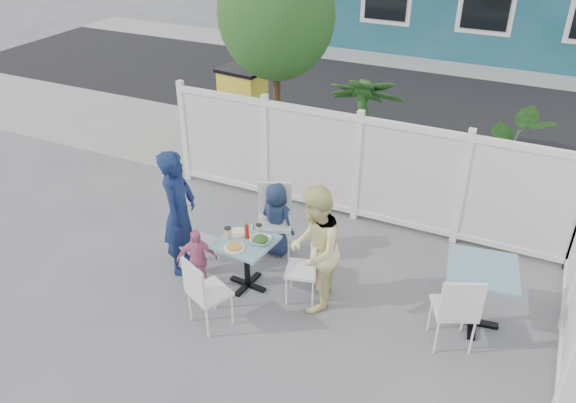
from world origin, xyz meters
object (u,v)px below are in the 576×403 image
at_px(woman, 314,250).
at_px(chair_back, 275,214).
at_px(chair_right, 308,265).
at_px(man, 179,212).
at_px(main_table, 246,251).
at_px(chair_near, 203,289).
at_px(chair_left, 193,236).
at_px(toddler, 197,259).
at_px(spare_table, 480,281).
at_px(boy, 276,219).
at_px(utility_cabinet, 243,109).

bearing_deg(woman, chair_back, -146.04).
bearing_deg(chair_right, man, 79.02).
xyz_separation_m(main_table, chair_near, (-0.08, -0.82, 0.00)).
height_order(chair_right, man, man).
height_order(chair_left, woman, woman).
relative_size(chair_left, toddler, 1.04).
bearing_deg(toddler, spare_table, -17.44).
distance_m(chair_near, woman, 1.30).
bearing_deg(boy, main_table, 103.00).
bearing_deg(woman, chair_left, -103.62).
height_order(utility_cabinet, spare_table, utility_cabinet).
xyz_separation_m(utility_cabinet, chair_left, (1.29, -3.64, -0.19)).
bearing_deg(spare_table, woman, -165.73).
height_order(chair_right, toddler, chair_right).
relative_size(chair_near, boy, 0.87).
relative_size(woman, toddler, 1.86).
bearing_deg(man, main_table, -104.58).
relative_size(chair_right, man, 0.51).
relative_size(spare_table, chair_left, 0.97).
distance_m(spare_table, boy, 2.64).
relative_size(chair_left, chair_near, 0.97).
distance_m(chair_right, woman, 0.30).
relative_size(main_table, chair_right, 0.82).
distance_m(boy, toddler, 1.21).
distance_m(main_table, chair_near, 0.83).
xyz_separation_m(man, boy, (0.92, 0.81, -0.31)).
bearing_deg(spare_table, chair_near, -154.11).
bearing_deg(woman, toddler, -91.35).
xyz_separation_m(main_table, toddler, (-0.53, -0.28, -0.10)).
xyz_separation_m(chair_near, woman, (0.94, 0.86, 0.25)).
bearing_deg(chair_back, toddler, 42.58).
xyz_separation_m(chair_left, chair_right, (1.54, 0.08, -0.01)).
height_order(woman, boy, woman).
xyz_separation_m(spare_table, chair_right, (-1.86, -0.39, -0.11)).
xyz_separation_m(main_table, chair_left, (-0.78, 0.02, -0.01)).
bearing_deg(chair_left, main_table, 91.91).
xyz_separation_m(chair_near, boy, (0.08, 1.62, -0.01)).
relative_size(woman, boy, 1.51).
height_order(chair_left, chair_right, chair_left).
relative_size(main_table, woman, 0.45).
xyz_separation_m(chair_left, man, (-0.14, -0.03, 0.32)).
height_order(chair_left, toddler, chair_left).
distance_m(chair_left, chair_back, 1.10).
distance_m(chair_right, chair_back, 1.09).
bearing_deg(man, utility_cabinet, 2.36).
height_order(main_table, chair_right, chair_right).
xyz_separation_m(spare_table, chair_near, (-2.70, -1.31, -0.08)).
distance_m(spare_table, chair_near, 3.01).
xyz_separation_m(chair_back, woman, (0.89, -0.80, 0.21)).
height_order(utility_cabinet, woman, woman).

